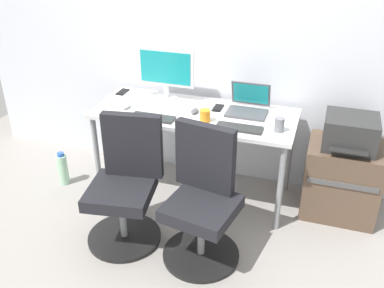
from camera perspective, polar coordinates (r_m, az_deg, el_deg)
name	(u,v)px	position (r m, az deg, el deg)	size (l,w,h in m)	color
ground_plane	(194,191)	(3.80, 0.24, -6.21)	(5.28, 5.28, 0.00)	gray
back_wall	(210,31)	(3.62, 2.34, 14.69)	(4.40, 0.04, 2.60)	silver
desk	(194,120)	(3.46, 0.26, 3.19)	(1.61, 0.66, 0.76)	silver
office_chair_left	(126,187)	(3.12, -8.75, -5.60)	(0.54, 0.54, 0.94)	black
office_chair_right	(203,202)	(2.94, 1.41, -7.61)	(0.54, 0.54, 0.94)	black
side_cabinet	(341,180)	(3.59, 19.07, -4.46)	(0.56, 0.45, 0.60)	brown
printer	(350,132)	(3.40, 20.16, 1.49)	(0.38, 0.40, 0.24)	#2D2D2D
water_bottle_on_floor	(63,169)	(3.99, -16.67, -3.18)	(0.09, 0.09, 0.31)	#A5D8B2
desktop_monitor	(166,70)	(3.60, -3.46, 9.67)	(0.48, 0.18, 0.43)	silver
open_laptop	(248,105)	(3.44, 7.43, 5.11)	(0.31, 0.29, 0.22)	#4C4C51
keyboard_by_monitor	(153,117)	(3.32, -5.20, 3.51)	(0.34, 0.12, 0.02)	#2D2D2D
keyboard_by_laptop	(239,128)	(3.16, 6.24, 2.12)	(0.34, 0.12, 0.02)	#2D2D2D
mouse_by_monitor	(126,106)	(3.53, -8.64, 4.96)	(0.06, 0.10, 0.03)	#B7B7B7
mouse_by_laptop	(195,111)	(3.40, 0.36, 4.38)	(0.06, 0.10, 0.03)	#515156
coffee_mug	(205,116)	(3.25, 1.74, 3.76)	(0.08, 0.08, 0.09)	orange
pen_cup	(279,125)	(3.15, 11.44, 2.51)	(0.07, 0.07, 0.10)	slate
phone_near_laptop	(123,92)	(3.86, -9.14, 6.81)	(0.07, 0.14, 0.01)	black
phone_near_monitor	(218,108)	(3.49, 3.44, 4.78)	(0.07, 0.14, 0.01)	black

